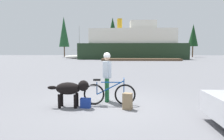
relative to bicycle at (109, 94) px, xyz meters
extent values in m
plane|color=slate|center=(0.01, 0.02, -0.39)|extent=(160.00, 160.00, 0.00)
torus|color=black|center=(0.54, 0.00, -0.03)|extent=(0.72, 0.06, 0.72)
torus|color=black|center=(-0.51, 0.00, -0.03)|extent=(0.72, 0.06, 0.72)
cube|color=navy|center=(0.06, 0.00, 0.39)|extent=(0.68, 0.03, 0.03)
cube|color=navy|center=(0.04, 0.00, 0.21)|extent=(0.91, 0.03, 0.49)
cylinder|color=navy|center=(-0.41, 0.00, 0.18)|extent=(0.03, 0.03, 0.42)
cylinder|color=navy|center=(0.50, 0.00, 0.23)|extent=(0.03, 0.03, 0.52)
cube|color=black|center=(-0.41, 0.00, 0.47)|extent=(0.24, 0.10, 0.06)
cylinder|color=navy|center=(0.50, 0.00, 0.51)|extent=(0.03, 0.44, 0.03)
cube|color=slate|center=(-0.53, 0.00, 0.27)|extent=(0.36, 0.14, 0.02)
cylinder|color=#19592D|center=(-0.11, 0.61, 0.04)|extent=(0.14, 0.14, 0.86)
cylinder|color=#19592D|center=(-0.11, 0.39, 0.04)|extent=(0.14, 0.14, 0.86)
cylinder|color=silver|center=(-0.11, 0.50, 0.77)|extent=(0.32, 0.32, 0.61)
cylinder|color=silver|center=(-0.11, 0.72, 0.81)|extent=(0.09, 0.09, 0.54)
cylinder|color=silver|center=(-0.11, 0.28, 0.81)|extent=(0.09, 0.09, 0.54)
sphere|color=tan|center=(-0.11, 0.50, 1.23)|extent=(0.23, 0.23, 0.23)
sphere|color=white|center=(-0.11, 0.50, 1.26)|extent=(0.25, 0.25, 0.25)
ellipsoid|color=black|center=(-1.31, -0.34, 0.23)|extent=(0.80, 0.47, 0.40)
sphere|color=black|center=(-0.81, -0.34, 0.32)|extent=(0.35, 0.35, 0.35)
ellipsoid|color=black|center=(-1.83, -0.34, 0.25)|extent=(0.32, 0.12, 0.12)
cylinder|color=black|center=(-1.05, -0.21, -0.17)|extent=(0.10, 0.10, 0.44)
cylinder|color=black|center=(-1.05, -0.47, -0.17)|extent=(0.10, 0.10, 0.44)
cylinder|color=black|center=(-1.57, -0.21, -0.17)|extent=(0.10, 0.10, 0.44)
cylinder|color=black|center=(-1.57, -0.47, -0.17)|extent=(0.10, 0.10, 0.44)
cube|color=#8C7251|center=(0.61, -0.49, -0.13)|extent=(0.33, 0.28, 0.51)
cube|color=navy|center=(-0.73, -0.40, -0.23)|extent=(0.34, 0.21, 0.32)
cube|color=brown|center=(3.94, 32.00, -0.19)|extent=(14.82, 2.82, 0.40)
cube|color=#1E331E|center=(2.61, 39.74, 1.34)|extent=(23.58, 7.46, 3.46)
cube|color=silver|center=(2.61, 39.74, 4.67)|extent=(18.87, 6.26, 3.20)
cube|color=silver|center=(4.97, 39.74, 7.17)|extent=(5.66, 4.47, 1.80)
cylinder|color=#BF8C19|center=(-0.22, 39.74, 7.47)|extent=(1.10, 1.10, 2.40)
ellipsoid|color=silver|center=(-9.61, 40.48, 0.06)|extent=(7.19, 2.01, 0.90)
cylinder|color=#B2B2B7|center=(-9.61, 40.48, 3.91)|extent=(0.14, 0.14, 6.80)
cylinder|color=#B2B2B7|center=(-10.69, 40.48, 1.71)|extent=(3.24, 0.10, 0.10)
cylinder|color=#4C331E|center=(-16.94, 53.39, 1.15)|extent=(0.32, 0.32, 3.07)
cone|color=#1E4C28|center=(-16.94, 53.39, 7.10)|extent=(3.03, 3.03, 8.83)
cylinder|color=#4C331E|center=(-2.52, 54.66, 0.88)|extent=(0.35, 0.35, 2.53)
cone|color=#143819|center=(-2.52, 54.66, 6.75)|extent=(4.18, 4.18, 9.21)
cylinder|color=#4C331E|center=(21.02, 54.08, 1.22)|extent=(0.33, 0.33, 3.21)
cone|color=#143819|center=(21.02, 54.08, 6.00)|extent=(2.86, 2.86, 6.35)
camera|label=1|loc=(0.45, -6.75, 1.44)|focal=32.53mm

